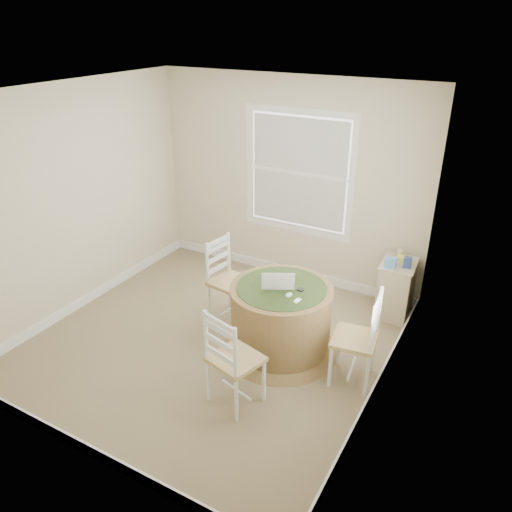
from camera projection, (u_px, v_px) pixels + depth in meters
The scene contains 14 objects.
room at pixel (231, 229), 4.92m from camera, with size 3.64×3.64×2.64m.
round_table at pixel (281, 316), 5.13m from camera, with size 1.23×1.23×0.75m.
chair_left at pixel (230, 282), 5.66m from camera, with size 0.42×0.40×0.95m, color white, non-canonical shape.
chair_near at pixel (236, 359), 4.40m from camera, with size 0.42×0.40×0.95m, color white, non-canonical shape.
chair_right at pixel (355, 338), 4.67m from camera, with size 0.42×0.40×0.95m, color white, non-canonical shape.
laptop at pixel (278, 284), 4.99m from camera, with size 0.42×0.41×0.23m.
mouse at pixel (289, 295), 4.84m from camera, with size 0.06×0.09×0.03m, color white.
phone at pixel (297, 301), 4.75m from camera, with size 0.04×0.09×0.02m, color #B7BABF.
keys at pixel (300, 290), 4.93m from camera, with size 0.06×0.05×0.03m, color black.
corner_chest at pixel (395, 289), 5.79m from camera, with size 0.41×0.54×0.68m.
tissue_box at pixel (392, 262), 5.54m from camera, with size 0.12×0.12×0.10m, color #6297E1.
box_yellow at pixel (403, 260), 5.64m from camera, with size 0.15×0.10×0.06m, color #E1E24F.
box_blue at pixel (407, 262), 5.52m from camera, with size 0.08×0.08×0.12m, color #2E458B.
cup_cream at pixel (400, 254), 5.74m from camera, with size 0.07×0.07×0.09m, color beige.
Camera 1 is at (2.60, -3.68, 3.22)m, focal length 35.00 mm.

